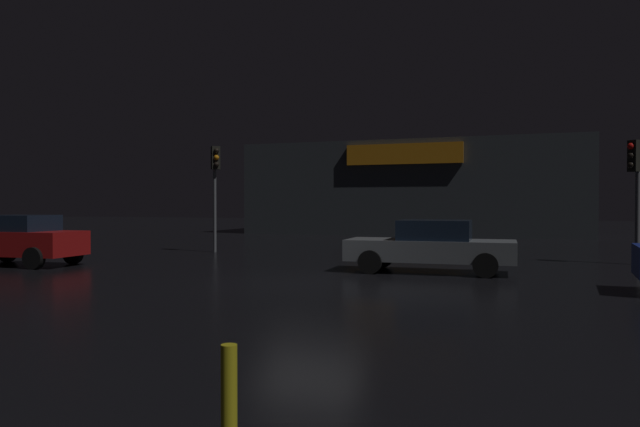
% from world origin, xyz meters
% --- Properties ---
extents(ground_plane, '(120.00, 120.00, 0.00)m').
position_xyz_m(ground_plane, '(0.00, 0.00, 0.00)').
color(ground_plane, black).
extents(store_building, '(20.59, 7.06, 5.68)m').
position_xyz_m(store_building, '(-1.97, 24.38, 2.84)').
color(store_building, '#33383D').
rests_on(store_building, ground).
extents(traffic_signal_main, '(0.42, 0.42, 3.85)m').
position_xyz_m(traffic_signal_main, '(8.02, 7.36, 2.74)').
color(traffic_signal_main, '#595B60').
rests_on(traffic_signal_main, ground).
extents(traffic_signal_opposite, '(0.42, 0.43, 4.13)m').
position_xyz_m(traffic_signal_opposite, '(-6.63, 7.31, 3.04)').
color(traffic_signal_opposite, '#595B60').
rests_on(traffic_signal_opposite, ground).
extents(car_near, '(4.61, 2.02, 1.44)m').
position_xyz_m(car_near, '(2.39, 3.19, 0.73)').
color(car_near, slate).
rests_on(car_near, ground).
extents(car_far, '(3.94, 2.05, 1.54)m').
position_xyz_m(car_far, '(-9.83, 0.92, 0.80)').
color(car_far, '#A51414').
rests_on(car_far, ground).
extents(bollard_kerb_a, '(0.10, 0.10, 1.00)m').
position_xyz_m(bollard_kerb_a, '(3.20, -9.97, 0.50)').
color(bollard_kerb_a, gold).
rests_on(bollard_kerb_a, ground).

